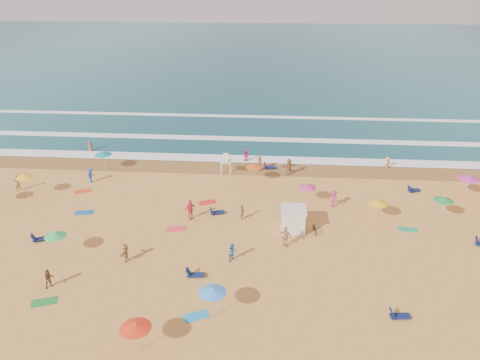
{
  "coord_description": "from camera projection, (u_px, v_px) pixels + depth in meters",
  "views": [
    {
      "loc": [
        5.22,
        -36.55,
        21.38
      ],
      "look_at": [
        2.13,
        6.0,
        1.5
      ],
      "focal_mm": 35.0,
      "sensor_mm": 36.0,
      "label": 1
    }
  ],
  "objects": [
    {
      "name": "surf_foam",
      "position": [
        232.0,
        140.0,
        61.65
      ],
      "size": [
        200.0,
        18.7,
        0.05
      ],
      "color": "white",
      "rests_on": "ground"
    },
    {
      "name": "wet_sand",
      "position": [
        226.0,
        167.0,
        53.72
      ],
      "size": [
        220.0,
        220.0,
        0.0
      ],
      "primitive_type": "plane",
      "color": "olive",
      "rests_on": "ground"
    },
    {
      "name": "cabana_roof",
      "position": [
        294.0,
        209.0,
        40.3
      ],
      "size": [
        2.2,
        2.2,
        0.12
      ],
      "primitive_type": "cube",
      "color": "silver",
      "rests_on": "cabana"
    },
    {
      "name": "lifeguard_stand",
      "position": [
        226.0,
        165.0,
        51.59
      ],
      "size": [
        1.2,
        1.2,
        2.1
      ],
      "primitive_type": null,
      "color": "white",
      "rests_on": "ground"
    },
    {
      "name": "loungers",
      "position": [
        310.0,
        233.0,
        40.34
      ],
      "size": [
        38.45,
        24.86,
        0.34
      ],
      "color": "#101D50",
      "rests_on": "ground"
    },
    {
      "name": "beachgoers",
      "position": [
        216.0,
        191.0,
        46.38
      ],
      "size": [
        45.35,
        27.35,
        2.14
      ],
      "color": "#D93647",
      "rests_on": "ground"
    },
    {
      "name": "ocean",
      "position": [
        254.0,
        56.0,
        118.36
      ],
      "size": [
        220.0,
        140.0,
        0.18
      ],
      "primitive_type": "cube",
      "color": "#0C4756",
      "rests_on": "ground"
    },
    {
      "name": "ground",
      "position": [
        212.0,
        222.0,
        42.42
      ],
      "size": [
        220.0,
        220.0,
        0.0
      ],
      "primitive_type": "plane",
      "color": "gold",
      "rests_on": "ground"
    },
    {
      "name": "bicycle",
      "position": [
        315.0,
        229.0,
        40.61
      ],
      "size": [
        0.7,
        1.58,
        0.81
      ],
      "primitive_type": "imported",
      "rotation": [
        0.0,
        0.0,
        0.11
      ],
      "color": "black",
      "rests_on": "ground"
    },
    {
      "name": "beach_umbrellas",
      "position": [
        219.0,
        210.0,
        40.19
      ],
      "size": [
        52.6,
        28.31,
        0.8
      ],
      "color": "#CE2D7F",
      "rests_on": "ground"
    },
    {
      "name": "cabana",
      "position": [
        293.0,
        220.0,
        40.75
      ],
      "size": [
        2.0,
        2.0,
        2.0
      ],
      "primitive_type": "cube",
      "color": "silver",
      "rests_on": "ground"
    },
    {
      "name": "towels",
      "position": [
        186.0,
        235.0,
        40.39
      ],
      "size": [
        54.52,
        21.42,
        0.03
      ],
      "color": "#B84F17",
      "rests_on": "ground"
    }
  ]
}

